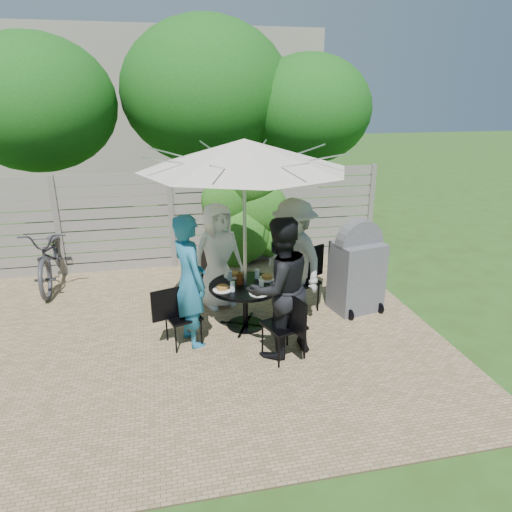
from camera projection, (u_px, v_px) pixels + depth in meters
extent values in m
plane|color=#2E4A17|center=(184.00, 346.00, 6.08)|extent=(60.00, 60.00, 0.00)
cube|color=tan|center=(182.00, 328.00, 6.54)|extent=(7.00, 6.00, 0.02)
cube|color=gray|center=(172.00, 221.00, 8.53)|extent=(8.00, 0.10, 1.85)
ellipsoid|color=#205914|center=(246.00, 220.00, 8.67)|extent=(1.20, 0.70, 1.80)
cube|color=gray|center=(160.00, 112.00, 16.27)|extent=(10.00, 6.00, 5.00)
ellipsoid|color=#145513|center=(36.00, 104.00, 9.18)|extent=(3.20, 3.20, 2.72)
ellipsoid|color=#145513|center=(206.00, 93.00, 10.25)|extent=(3.80, 3.80, 3.23)
ellipsoid|color=#145513|center=(309.00, 109.00, 10.16)|extent=(2.80, 2.80, 2.38)
cylinder|color=black|center=(245.00, 285.00, 6.38)|extent=(1.28, 1.28, 0.03)
cylinder|color=black|center=(245.00, 306.00, 6.49)|extent=(0.07, 0.07, 0.65)
cylinder|color=black|center=(246.00, 325.00, 6.59)|extent=(0.54, 0.54, 0.04)
cylinder|color=silver|center=(245.00, 244.00, 6.17)|extent=(0.05, 0.05, 2.51)
cone|color=beige|center=(244.00, 154.00, 5.76)|extent=(3.49, 3.49, 0.38)
cube|color=black|center=(215.00, 277.00, 7.21)|extent=(0.56, 0.56, 0.03)
cube|color=black|center=(208.00, 260.00, 7.29)|extent=(0.20, 0.40, 0.43)
imported|color=white|center=(218.00, 256.00, 6.98)|extent=(0.94, 0.77, 1.66)
cube|color=black|center=(183.00, 316.00, 5.99)|extent=(0.51, 0.51, 0.03)
cube|color=black|center=(167.00, 304.00, 5.82)|extent=(0.40, 0.15, 0.42)
imported|color=teal|center=(190.00, 281.00, 5.88)|extent=(0.62, 0.76, 1.79)
cube|color=black|center=(284.00, 325.00, 5.68)|extent=(0.57, 0.57, 0.04)
cube|color=black|center=(295.00, 315.00, 5.42)|extent=(0.17, 0.43, 0.46)
imported|color=black|center=(279.00, 289.00, 5.62)|extent=(1.07, 0.95, 1.82)
cube|color=black|center=(299.00, 282.00, 6.90)|extent=(0.64, 0.64, 0.04)
cube|color=black|center=(312.00, 262.00, 6.95)|extent=(0.45, 0.24, 0.49)
imported|color=#9EA09B|center=(294.00, 258.00, 6.70)|extent=(1.01, 1.31, 1.79)
cylinder|color=white|center=(233.00, 276.00, 6.66)|extent=(0.26, 0.26, 0.01)
cylinder|color=#A3662F|center=(233.00, 274.00, 6.65)|extent=(0.15, 0.15, 0.05)
cylinder|color=white|center=(222.00, 290.00, 6.19)|extent=(0.26, 0.26, 0.01)
cylinder|color=#A3662F|center=(222.00, 287.00, 6.18)|extent=(0.15, 0.15, 0.05)
cylinder|color=white|center=(259.00, 293.00, 6.08)|extent=(0.26, 0.26, 0.01)
cylinder|color=#A3662F|center=(259.00, 291.00, 6.07)|extent=(0.15, 0.15, 0.05)
cylinder|color=white|center=(267.00, 279.00, 6.55)|extent=(0.26, 0.26, 0.01)
cylinder|color=#A3662F|center=(267.00, 277.00, 6.54)|extent=(0.15, 0.15, 0.05)
cylinder|color=silver|center=(230.00, 275.00, 6.51)|extent=(0.07, 0.07, 0.14)
cylinder|color=silver|center=(233.00, 286.00, 6.14)|extent=(0.07, 0.07, 0.14)
cylinder|color=silver|center=(261.00, 285.00, 6.19)|extent=(0.07, 0.07, 0.14)
cylinder|color=silver|center=(257.00, 274.00, 6.56)|extent=(0.07, 0.07, 0.14)
cylinder|color=#59280C|center=(240.00, 279.00, 6.36)|extent=(0.09, 0.09, 0.16)
cylinder|color=#C6B293|center=(243.00, 274.00, 6.58)|extent=(0.08, 0.08, 0.12)
imported|color=#333338|center=(53.00, 255.00, 7.89)|extent=(0.73, 2.05, 1.07)
cube|color=#5D5D62|center=(356.00, 277.00, 6.93)|extent=(0.80, 0.68, 1.09)
cylinder|color=#5D5D62|center=(359.00, 243.00, 6.75)|extent=(0.75, 0.36, 0.72)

